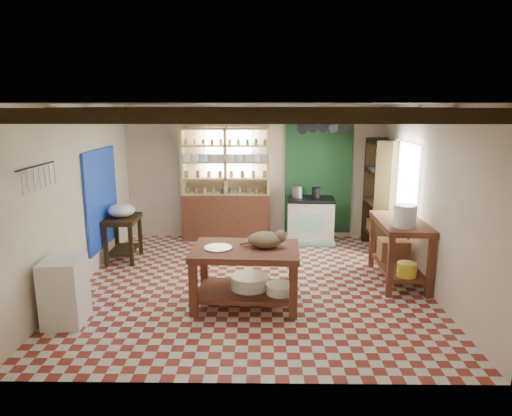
{
  "coord_description": "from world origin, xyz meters",
  "views": [
    {
      "loc": [
        0.15,
        -6.36,
        2.58
      ],
      "look_at": [
        0.06,
        0.3,
        1.08
      ],
      "focal_mm": 32.0,
      "sensor_mm": 36.0,
      "label": 1
    }
  ],
  "objects_px": {
    "stove": "(310,220)",
    "cat": "(265,240)",
    "work_table": "(246,276)",
    "prep_table": "(123,238)",
    "right_counter": "(399,251)",
    "white_cabinet": "(65,291)"
  },
  "relations": [
    {
      "from": "prep_table",
      "to": "cat",
      "type": "distance_m",
      "value": 2.99
    },
    {
      "from": "work_table",
      "to": "prep_table",
      "type": "xyz_separation_m",
      "value": [
        -2.14,
        1.76,
        -0.01
      ]
    },
    {
      "from": "stove",
      "to": "cat",
      "type": "relative_size",
      "value": 1.96
    },
    {
      "from": "stove",
      "to": "right_counter",
      "type": "xyz_separation_m",
      "value": [
        1.1,
        -2.03,
        0.04
      ]
    },
    {
      "from": "cat",
      "to": "right_counter",
      "type": "bearing_deg",
      "value": 14.99
    },
    {
      "from": "work_table",
      "to": "white_cabinet",
      "type": "xyz_separation_m",
      "value": [
        -2.16,
        -0.54,
        0.01
      ]
    },
    {
      "from": "work_table",
      "to": "right_counter",
      "type": "height_order",
      "value": "right_counter"
    },
    {
      "from": "prep_table",
      "to": "white_cabinet",
      "type": "distance_m",
      "value": 2.31
    },
    {
      "from": "work_table",
      "to": "white_cabinet",
      "type": "height_order",
      "value": "white_cabinet"
    },
    {
      "from": "work_table",
      "to": "prep_table",
      "type": "distance_m",
      "value": 2.77
    },
    {
      "from": "right_counter",
      "to": "work_table",
      "type": "bearing_deg",
      "value": -157.73
    },
    {
      "from": "stove",
      "to": "white_cabinet",
      "type": "bearing_deg",
      "value": -131.22
    },
    {
      "from": "stove",
      "to": "white_cabinet",
      "type": "xyz_separation_m",
      "value": [
        -3.3,
        -3.42,
        -0.03
      ]
    },
    {
      "from": "stove",
      "to": "cat",
      "type": "bearing_deg",
      "value": -104.65
    },
    {
      "from": "prep_table",
      "to": "cat",
      "type": "bearing_deg",
      "value": -37.55
    },
    {
      "from": "stove",
      "to": "white_cabinet",
      "type": "height_order",
      "value": "stove"
    },
    {
      "from": "prep_table",
      "to": "right_counter",
      "type": "xyz_separation_m",
      "value": [
        4.38,
        -0.91,
        0.09
      ]
    },
    {
      "from": "white_cabinet",
      "to": "right_counter",
      "type": "distance_m",
      "value": 4.62
    },
    {
      "from": "work_table",
      "to": "prep_table",
      "type": "height_order",
      "value": "work_table"
    },
    {
      "from": "work_table",
      "to": "white_cabinet",
      "type": "bearing_deg",
      "value": -162.95
    },
    {
      "from": "cat",
      "to": "prep_table",
      "type": "bearing_deg",
      "value": 137.06
    },
    {
      "from": "right_counter",
      "to": "cat",
      "type": "height_order",
      "value": "cat"
    }
  ]
}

